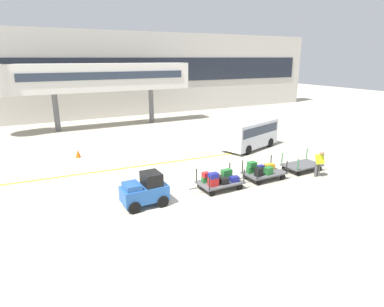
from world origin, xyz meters
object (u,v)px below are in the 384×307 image
object	(u,v)px
baggage_tug	(145,191)
shuttle_van	(250,132)
baggage_cart_tail	(302,165)
baggage_handler	(319,163)
baggage_cart_middle	(262,171)
baggage_cart_lead	(219,180)
safety_cone_near	(78,154)

from	to	relation	value
baggage_tug	shuttle_van	distance (m)	11.99
baggage_cart_tail	baggage_handler	xyz separation A→B (m)	(0.02, -1.22, 0.52)
baggage_cart_middle	baggage_cart_tail	xyz separation A→B (m)	(3.11, 0.01, -0.15)
baggage_tug	baggage_cart_tail	bearing A→B (deg)	0.93
baggage_cart_lead	baggage_cart_tail	distance (m)	6.04
baggage_cart_middle	baggage_cart_tail	distance (m)	3.11
baggage_cart_middle	baggage_handler	size ratio (longest dim) A/B	1.93
baggage_tug	safety_cone_near	size ratio (longest dim) A/B	3.85
baggage_cart_tail	shuttle_van	bearing A→B (deg)	86.58
shuttle_van	baggage_tug	bearing A→B (deg)	-151.14
baggage_cart_middle	baggage_handler	distance (m)	3.38
baggage_cart_lead	baggage_handler	size ratio (longest dim) A/B	1.93
baggage_cart_middle	shuttle_van	xyz separation A→B (m)	(3.44, 5.63, 0.74)
baggage_cart_tail	safety_cone_near	distance (m)	14.88
baggage_tug	baggage_cart_middle	distance (m)	7.06
baggage_cart_middle	safety_cone_near	world-z (taller)	baggage_cart_middle
baggage_handler	safety_cone_near	bearing A→B (deg)	138.03
safety_cone_near	baggage_cart_tail	bearing A→B (deg)	-38.52
baggage_tug	baggage_cart_middle	xyz separation A→B (m)	(7.05, 0.16, -0.26)
baggage_handler	shuttle_van	xyz separation A→B (m)	(0.31, 6.84, 0.37)
baggage_cart_middle	baggage_cart_tail	size ratio (longest dim) A/B	1.00
shuttle_van	baggage_cart_tail	bearing A→B (deg)	-93.42
shuttle_van	baggage_cart_lead	bearing A→B (deg)	-138.09
baggage_cart_tail	baggage_cart_middle	bearing A→B (deg)	-179.85
baggage_tug	shuttle_van	size ratio (longest dim) A/B	0.41
baggage_cart_lead	baggage_tug	bearing A→B (deg)	-179.07
baggage_tug	baggage_cart_lead	world-z (taller)	baggage_tug
baggage_tug	baggage_cart_middle	size ratio (longest dim) A/B	0.70
baggage_cart_lead	baggage_handler	xyz separation A→B (m)	(6.05, -1.13, 0.35)
baggage_cart_middle	baggage_cart_tail	bearing A→B (deg)	0.15
baggage_handler	shuttle_van	distance (m)	6.86
baggage_cart_tail	shuttle_van	size ratio (longest dim) A/B	0.58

